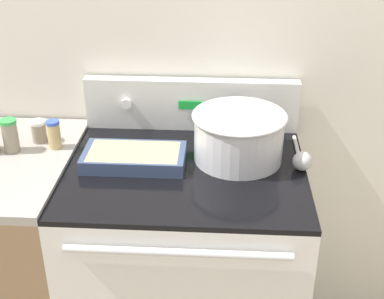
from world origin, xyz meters
The scene contains 10 objects.
kitchen_wall centered at (0.00, 0.70, 1.25)m, with size 8.00×0.05×2.50m.
stove_range centered at (0.00, 0.33, 0.46)m, with size 0.80×0.70×0.92m.
control_panel centered at (0.00, 0.64, 1.02)m, with size 0.80×0.07×0.20m.
side_counter centered at (-0.71, 0.33, 0.47)m, with size 0.62×0.67×0.94m.
mixing_bowl centered at (0.18, 0.41, 1.02)m, with size 0.32×0.32×0.17m.
casserole_dish centered at (-0.18, 0.35, 0.95)m, with size 0.34×0.18×0.05m.
ladle centered at (0.39, 0.36, 0.95)m, with size 0.07×0.26×0.07m.
spice_jar_blue_cap centered at (-0.47, 0.43, 0.99)m, with size 0.05×0.05×0.10m.
spice_jar_white_cap centered at (-0.54, 0.47, 0.98)m, with size 0.05×0.05×0.08m.
spice_jar_green_cap centered at (-0.61, 0.39, 1.00)m, with size 0.06×0.06×0.12m.
Camera 1 is at (0.11, -1.22, 1.82)m, focal length 50.00 mm.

